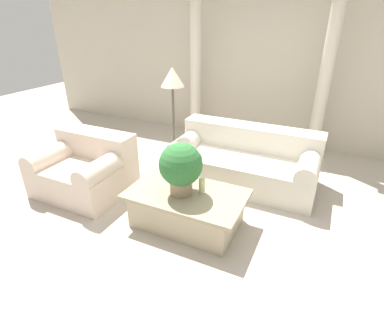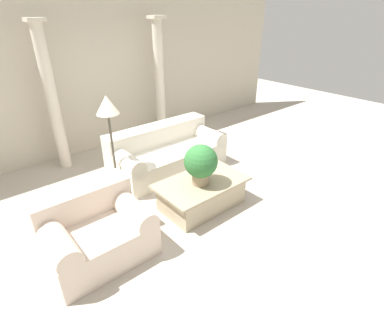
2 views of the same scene
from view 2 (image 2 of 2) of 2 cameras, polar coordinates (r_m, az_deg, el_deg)
The scene contains 10 objects.
ground_plane at distance 4.80m, azimuth -0.98°, elevation -6.12°, with size 16.00×16.00×0.00m, color #BCB2A3.
wall_back at distance 6.45m, azimuth -17.35°, elevation 16.94°, with size 10.00×0.06×3.20m.
sofa_long at distance 5.50m, azimuth -4.96°, elevation 2.30°, with size 2.04×0.98×0.78m.
loveseat at distance 3.83m, azimuth -18.17°, elevation -11.54°, with size 1.17×0.98×0.78m.
coffee_table at distance 4.49m, azimuth 1.83°, elevation -5.48°, with size 1.33×0.80×0.43m.
potted_plant at distance 4.16m, azimuth 1.68°, elevation 0.35°, with size 0.48×0.48×0.60m.
pillar_candle at distance 4.47m, azimuth 2.79°, elevation -1.19°, with size 0.07×0.07×0.18m.
floor_lamp at distance 4.50m, azimuth -15.75°, elevation 9.62°, with size 0.33×0.33×1.59m.
column_left at distance 5.76m, azimuth -25.14°, elevation 11.33°, with size 0.28×0.28×2.54m.
column_right at distance 6.66m, azimuth -6.20°, elevation 15.65°, with size 0.28×0.28×2.54m.
Camera 2 is at (-2.50, -3.11, 2.67)m, focal length 28.00 mm.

